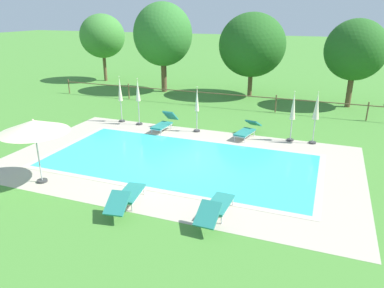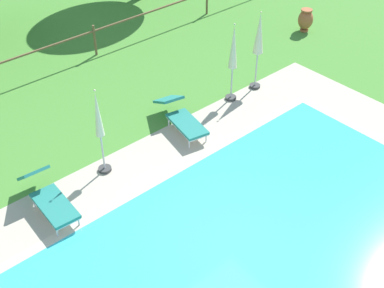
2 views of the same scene
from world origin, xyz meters
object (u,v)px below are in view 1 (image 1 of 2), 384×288
object	(u,v)px
sun_lounger_north_mid	(216,207)
tree_far_east	(102,36)
sun_lounger_north_near_steps	(164,123)
tree_far_west	(163,35)
sun_lounger_north_end	(127,196)
patio_umbrella_closed_row_west	(138,94)
patio_umbrella_closed_row_east	(120,93)
sun_lounger_north_far	(247,130)
tree_east_mid	(252,45)
tree_west_mid	(356,50)
patio_umbrella_closed_row_mid_east	(197,104)
patio_umbrella_closed_row_centre	(293,110)
patio_umbrella_closed_row_mid_west	(316,109)
patio_umbrella_open_foreground	(34,126)

from	to	relation	value
sun_lounger_north_mid	tree_far_east	size ratio (longest dim) A/B	0.38
sun_lounger_north_near_steps	tree_far_west	size ratio (longest dim) A/B	0.32
sun_lounger_north_mid	sun_lounger_north_end	distance (m)	2.80
patio_umbrella_closed_row_west	patio_umbrella_closed_row_east	xyz separation A→B (m)	(-1.15, 0.14, -0.05)
sun_lounger_north_far	tree_east_mid	size ratio (longest dim) A/B	0.38
sun_lounger_north_near_steps	tree_west_mid	world-z (taller)	tree_west_mid
patio_umbrella_closed_row_west	tree_west_mid	world-z (taller)	tree_west_mid
sun_lounger_north_far	patio_umbrella_closed_row_mid_east	distance (m)	2.75
sun_lounger_north_near_steps	sun_lounger_north_mid	bearing A→B (deg)	-55.22
sun_lounger_north_far	patio_umbrella_closed_row_centre	distance (m)	2.33
sun_lounger_north_end	patio_umbrella_closed_row_mid_west	bearing A→B (deg)	57.85
tree_far_east	sun_lounger_north_mid	bearing A→B (deg)	-49.14
sun_lounger_north_near_steps	patio_umbrella_closed_row_east	xyz separation A→B (m)	(-2.78, 0.49, 1.21)
patio_umbrella_closed_row_east	patio_umbrella_closed_row_mid_east	bearing A→B (deg)	-2.35
patio_umbrella_closed_row_west	patio_umbrella_closed_row_mid_west	world-z (taller)	patio_umbrella_closed_row_west
patio_umbrella_closed_row_mid_east	tree_east_mid	size ratio (longest dim) A/B	0.41
sun_lounger_north_far	patio_umbrella_closed_row_mid_east	xyz separation A→B (m)	(-2.54, -0.11, 1.05)
sun_lounger_north_far	tree_far_east	world-z (taller)	tree_far_east
sun_lounger_north_mid	tree_east_mid	size ratio (longest dim) A/B	0.37
patio_umbrella_closed_row_centre	tree_east_mid	xyz separation A→B (m)	(-3.82, 8.66, 2.01)
sun_lounger_north_near_steps	patio_umbrella_open_foreground	bearing A→B (deg)	-102.39
sun_lounger_north_far	patio_umbrella_open_foreground	size ratio (longest dim) A/B	0.92
patio_umbrella_closed_row_mid_west	tree_east_mid	bearing A→B (deg)	119.06
patio_umbrella_open_foreground	sun_lounger_north_mid	bearing A→B (deg)	-0.90
patio_umbrella_closed_row_mid_east	tree_far_east	xyz separation A→B (m)	(-12.19, 10.48, 2.30)
tree_west_mid	sun_lounger_north_far	bearing A→B (deg)	-120.20
patio_umbrella_closed_row_west	patio_umbrella_closed_row_mid_east	size ratio (longest dim) A/B	1.08
sun_lounger_north_mid	tree_west_mid	world-z (taller)	tree_west_mid
tree_far_west	tree_west_mid	distance (m)	12.79
patio_umbrella_closed_row_centre	tree_east_mid	distance (m)	9.67
sun_lounger_north_far	tree_east_mid	xyz separation A→B (m)	(-1.80, 8.81, 3.16)
patio_umbrella_closed_row_west	tree_far_west	bearing A→B (deg)	105.81
sun_lounger_north_near_steps	patio_umbrella_open_foreground	xyz separation A→B (m)	(-1.54, -7.02, 1.69)
patio_umbrella_open_foreground	tree_far_west	world-z (taller)	tree_far_west
sun_lounger_north_far	patio_umbrella_closed_row_mid_east	size ratio (longest dim) A/B	0.93
patio_umbrella_closed_row_mid_west	tree_far_east	world-z (taller)	tree_far_east
tree_west_mid	patio_umbrella_open_foreground	bearing A→B (deg)	-123.93
sun_lounger_north_far	patio_umbrella_closed_row_west	xyz separation A→B (m)	(-5.81, -0.07, 1.29)
sun_lounger_north_mid	sun_lounger_north_end	bearing A→B (deg)	-173.19
sun_lounger_north_mid	patio_umbrella_open_foreground	size ratio (longest dim) A/B	0.89
sun_lounger_north_mid	sun_lounger_north_end	world-z (taller)	sun_lounger_north_mid
patio_umbrella_closed_row_mid_east	tree_far_west	size ratio (longest dim) A/B	0.36
tree_west_mid	tree_far_west	bearing A→B (deg)	179.35
sun_lounger_north_far	tree_far_west	world-z (taller)	tree_far_west
sun_lounger_north_end	tree_west_mid	xyz separation A→B (m)	(6.66, 15.84, 3.13)
sun_lounger_north_mid	patio_umbrella_closed_row_mid_west	world-z (taller)	patio_umbrella_closed_row_mid_west
sun_lounger_north_far	tree_east_mid	bearing A→B (deg)	101.56
patio_umbrella_open_foreground	tree_east_mid	size ratio (longest dim) A/B	0.41
tree_west_mid	tree_east_mid	distance (m)	6.50
patio_umbrella_open_foreground	patio_umbrella_closed_row_mid_west	size ratio (longest dim) A/B	0.97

